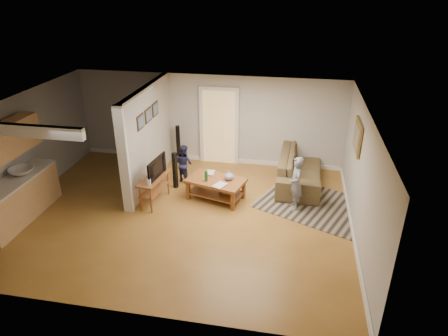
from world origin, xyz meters
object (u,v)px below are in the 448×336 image
(tv_console, at_px, (154,180))
(child, at_px, (294,208))
(speaker_right, at_px, (178,144))
(sofa, at_px, (299,180))
(toy_basket, at_px, (228,192))
(toddler, at_px, (185,181))
(coffee_table, at_px, (217,184))
(speaker_left, at_px, (175,170))

(tv_console, height_order, child, tv_console)
(tv_console, distance_m, speaker_right, 2.31)
(sofa, xyz_separation_m, speaker_right, (-3.44, 0.50, 0.55))
(sofa, distance_m, child, 1.48)
(tv_console, relative_size, toy_basket, 2.63)
(child, bearing_deg, toddler, -120.12)
(speaker_right, relative_size, toddler, 1.10)
(tv_console, relative_size, speaker_right, 0.99)
(child, relative_size, toddler, 1.27)
(child, height_order, toddler, child)
(sofa, bearing_deg, coffee_table, 127.19)
(sofa, distance_m, tv_console, 3.84)
(tv_console, relative_size, toddler, 1.09)
(toy_basket, xyz_separation_m, child, (1.60, -0.22, -0.15))
(tv_console, height_order, toy_basket, tv_console)
(sofa, relative_size, speaker_left, 2.82)
(coffee_table, distance_m, speaker_left, 1.20)
(speaker_left, relative_size, speaker_right, 0.86)
(coffee_table, relative_size, tv_console, 1.35)
(coffee_table, distance_m, toy_basket, 0.37)
(tv_console, bearing_deg, sofa, 35.35)
(speaker_left, distance_m, speaker_right, 1.54)
(toddler, bearing_deg, coffee_table, 174.65)
(sofa, distance_m, coffee_table, 2.42)
(coffee_table, height_order, tv_console, tv_console)
(speaker_right, xyz_separation_m, child, (3.33, -1.97, -0.55))
(coffee_table, relative_size, toy_basket, 3.56)
(toy_basket, bearing_deg, speaker_right, 134.58)
(sofa, bearing_deg, toddler, 103.57)
(sofa, distance_m, toy_basket, 2.13)
(sofa, xyz_separation_m, tv_console, (-3.34, -1.81, 0.60))
(toy_basket, bearing_deg, sofa, 36.38)
(coffee_table, xyz_separation_m, speaker_right, (-1.49, 1.87, 0.15))
(sofa, distance_m, speaker_left, 3.28)
(child, bearing_deg, tv_console, -97.38)
(speaker_right, xyz_separation_m, toddler, (0.47, -1.11, -0.55))
(toy_basket, xyz_separation_m, toddler, (-1.26, 0.65, -0.15))
(toddler, bearing_deg, toy_basket, -175.69)
(speaker_left, height_order, toddler, speaker_left)
(sofa, relative_size, toy_basket, 6.45)
(tv_console, distance_m, child, 3.31)
(speaker_left, bearing_deg, tv_console, -84.67)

